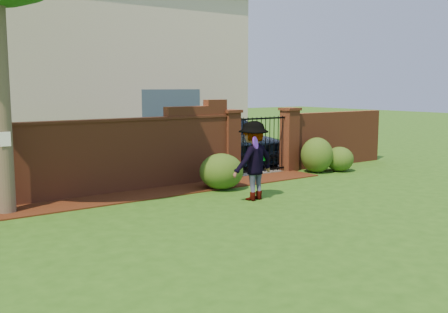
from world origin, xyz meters
TOP-DOWN VIEW (x-y plane):
  - ground at (0.00, 0.00)m, footprint 80.00×80.00m
  - mulch_bed at (-0.95, 3.34)m, footprint 11.10×1.08m
  - brick_wall at (-2.01, 4.00)m, footprint 8.70×0.31m
  - brick_wall_return at (6.60, 4.00)m, footprint 4.00×0.25m
  - pillar_left at (2.40, 4.00)m, footprint 0.50×0.50m
  - pillar_right at (4.60, 4.00)m, footprint 0.50×0.50m
  - iron_gate at (3.50, 4.00)m, footprint 1.78×0.03m
  - driveway at (3.50, 8.00)m, footprint 3.20×8.00m
  - house at (1.00, 12.00)m, footprint 12.40×6.40m
  - car at (4.07, 6.26)m, footprint 2.31×4.96m
  - paper_notice at (-3.60, 3.21)m, footprint 0.20×0.01m
  - shrub_left at (1.29, 2.87)m, footprint 1.08×1.08m
  - shrub_middle at (5.01, 3.27)m, footprint 0.94×0.94m
  - shrub_right at (5.71, 3.02)m, footprint 0.82×0.82m
  - man at (1.17, 1.45)m, footprint 1.21×0.79m
  - frisbee_purple at (0.95, 1.16)m, footprint 0.27×0.21m
  - frisbee_green at (1.47, 1.50)m, footprint 0.28×0.12m

SIDE VIEW (x-z plane):
  - ground at x=0.00m, z-range -0.01..0.00m
  - driveway at x=3.50m, z-range 0.00..0.01m
  - mulch_bed at x=-0.95m, z-range 0.00..0.03m
  - shrub_right at x=5.71m, z-range 0.00..0.73m
  - shrub_left at x=1.29m, z-range 0.00..0.88m
  - shrub_middle at x=5.01m, z-range 0.00..1.03m
  - car at x=4.07m, z-range 0.00..1.65m
  - brick_wall_return at x=6.60m, z-range 0.00..1.70m
  - iron_gate at x=3.50m, z-range 0.05..1.65m
  - man at x=1.17m, z-range 0.00..1.76m
  - brick_wall at x=-2.01m, z-range -0.15..2.01m
  - pillar_left at x=2.40m, z-range 0.02..1.90m
  - pillar_right at x=4.60m, z-range 0.02..1.90m
  - frisbee_green at x=1.47m, z-range 0.85..1.11m
  - frisbee_purple at x=0.95m, z-range 1.19..1.45m
  - paper_notice at x=-3.60m, z-range 1.36..1.64m
  - house at x=1.00m, z-range 0.01..6.31m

